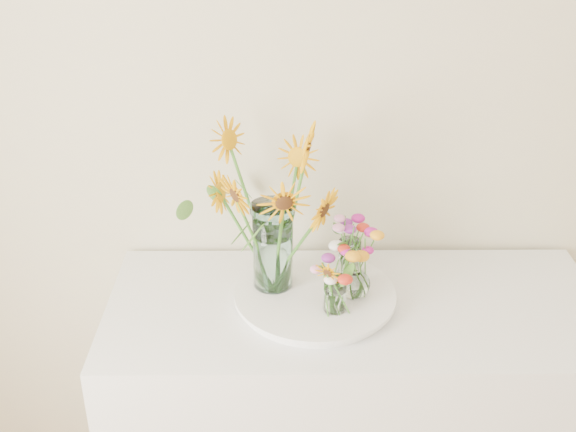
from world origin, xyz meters
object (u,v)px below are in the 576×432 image
at_px(mason_jar, 273,246).
at_px(small_vase_a, 335,295).
at_px(tray, 315,297).
at_px(small_vase_b, 355,275).
at_px(small_vase_c, 349,257).
at_px(counter, 349,424).

relative_size(mason_jar, small_vase_a, 2.49).
xyz_separation_m(tray, small_vase_a, (0.05, -0.08, 0.06)).
height_order(mason_jar, small_vase_a, mason_jar).
bearing_deg(small_vase_b, tray, 176.12).
distance_m(small_vase_a, small_vase_c, 0.20).
bearing_deg(small_vase_a, mason_jar, 142.79).
relative_size(counter, tray, 3.24).
relative_size(tray, small_vase_a, 4.13).
bearing_deg(small_vase_a, small_vase_c, 74.04).
bearing_deg(counter, tray, 171.74).
bearing_deg(mason_jar, tray, -20.12).
xyz_separation_m(small_vase_b, small_vase_c, (-0.00, 0.11, -0.01)).
bearing_deg(small_vase_c, small_vase_b, -87.49).
bearing_deg(tray, small_vase_c, 45.61).
bearing_deg(counter, small_vase_b, 118.11).
distance_m(counter, small_vase_b, 0.54).
relative_size(counter, small_vase_c, 12.54).
xyz_separation_m(counter, tray, (-0.11, 0.02, 0.46)).
relative_size(small_vase_a, small_vase_b, 0.81).
bearing_deg(tray, mason_jar, 159.88).
bearing_deg(small_vase_a, small_vase_b, 52.31).
bearing_deg(tray, small_vase_b, -3.88).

